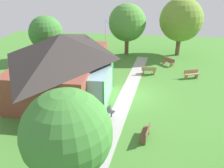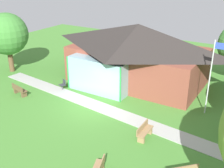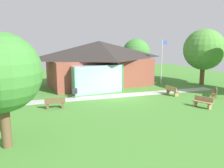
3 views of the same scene
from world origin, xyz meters
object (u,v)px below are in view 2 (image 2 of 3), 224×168
(pavilion, at_px, (136,53))
(tree_west_hedge, at_px, (7,34))
(bench_mid_right, at_px, (144,132))
(bench_mid_left, at_px, (19,90))
(flagpole, at_px, (211,74))
(patio_chair_west, at_px, (63,85))

(pavilion, distance_m, tree_west_hedge, 11.83)
(bench_mid_right, height_order, tree_west_hedge, tree_west_hedge)
(bench_mid_right, xyz_separation_m, bench_mid_left, (-10.76, 0.21, 0.00))
(flagpole, height_order, patio_chair_west, flagpole)
(patio_chair_west, bearing_deg, bench_mid_right, -175.41)
(bench_mid_left, relative_size, patio_chair_west, 1.81)
(tree_west_hedge, bearing_deg, bench_mid_right, -12.74)
(tree_west_hedge, bearing_deg, patio_chair_west, -6.32)
(pavilion, bearing_deg, patio_chair_west, -131.67)
(pavilion, relative_size, flagpole, 2.31)
(bench_mid_left, xyz_separation_m, patio_chair_west, (2.22, 2.53, 0.01))
(pavilion, relative_size, bench_mid_left, 7.58)
(pavilion, distance_m, bench_mid_left, 9.85)
(flagpole, bearing_deg, tree_west_hedge, -175.75)
(patio_chair_west, bearing_deg, pavilion, -109.32)
(bench_mid_right, relative_size, patio_chair_west, 1.76)
(flagpole, relative_size, bench_mid_right, 3.39)
(flagpole, xyz_separation_m, patio_chair_west, (-10.84, -2.10, -2.42))
(pavilion, distance_m, bench_mid_right, 8.87)
(patio_chair_west, bearing_deg, flagpole, -146.69)
(patio_chair_west, relative_size, tree_west_hedge, 0.16)
(pavilion, bearing_deg, bench_mid_right, -59.28)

